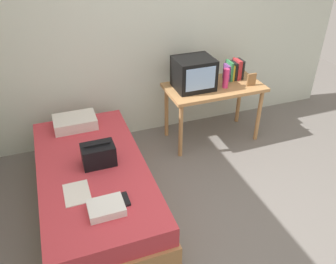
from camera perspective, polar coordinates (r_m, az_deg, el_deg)
The scene contains 13 objects.
ground_plane at distance 3.30m, azimuth 8.34°, elevation -16.42°, with size 8.00×8.00×0.00m, color slate.
wall_back at distance 4.19m, azimuth -3.25°, elevation 16.25°, with size 5.20×0.10×2.60m, color silver.
bed at distance 3.43m, azimuth -11.97°, elevation -8.85°, with size 1.00×2.00×0.50m.
desk at distance 4.22m, azimuth 7.56°, elevation 6.44°, with size 1.16×0.60×0.73m.
tv at distance 4.03m, azimuth 4.26°, elevation 9.61°, with size 0.44×0.39×0.36m.
water_bottle at distance 4.11m, azimuth 9.51°, elevation 8.73°, with size 0.07×0.07×0.23m, color #E53372.
book_row at distance 4.36m, azimuth 10.79°, elevation 9.98°, with size 0.22×0.16×0.24m.
picture_frame at distance 4.24m, azimuth 13.60°, elevation 8.40°, with size 0.11×0.02×0.15m, color olive.
pillow at distance 3.87m, azimuth -15.06°, elevation 1.59°, with size 0.45×0.31×0.12m, color silver.
handbag at distance 3.23m, azimuth -11.38°, elevation -3.67°, with size 0.30×0.20×0.22m.
magazine at distance 3.01m, azimuth -14.78°, elevation -9.72°, with size 0.21×0.29×0.01m, color white.
remote_dark at distance 2.88m, azimuth -6.93°, elevation -10.89°, with size 0.04×0.16×0.02m, color black.
folded_towel at distance 2.79m, azimuth -10.15°, elevation -12.19°, with size 0.28×0.22×0.07m, color white.
Camera 1 is at (-1.17, -1.85, 2.47)m, focal length 36.98 mm.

